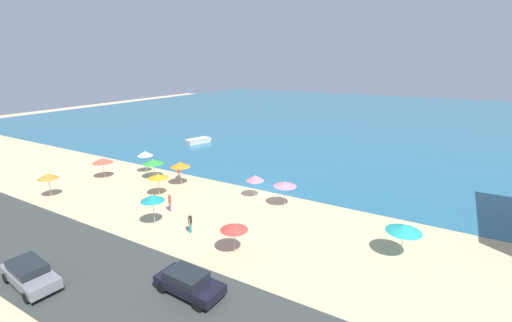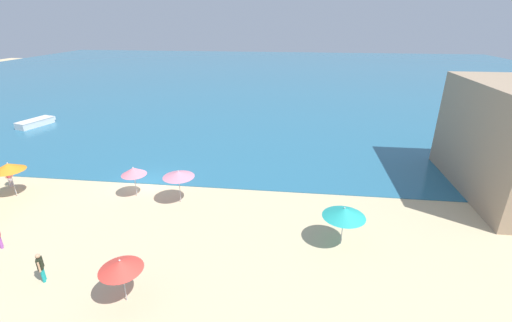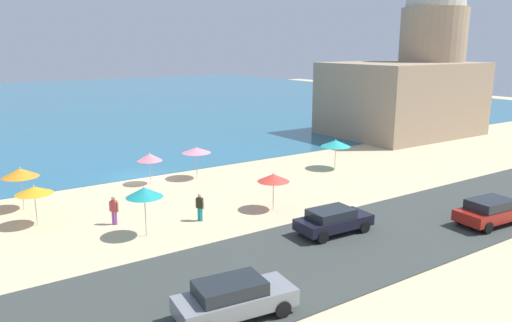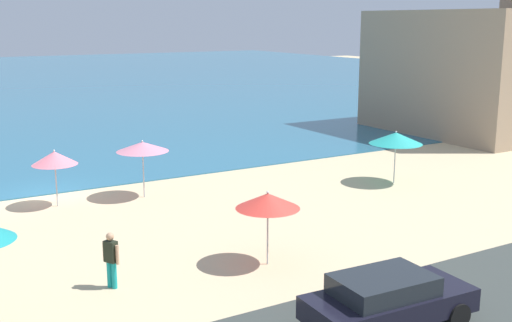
% 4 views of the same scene
% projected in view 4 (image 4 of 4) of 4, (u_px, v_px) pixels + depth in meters
% --- Properties ---
extents(ground_plane, '(160.00, 160.00, 0.00)m').
position_uv_depth(ground_plane, '(44.00, 196.00, 26.90)').
color(ground_plane, '#CFB78D').
extents(beach_umbrella_1, '(1.93, 1.93, 2.29)m').
position_uv_depth(beach_umbrella_1, '(268.00, 201.00, 18.92)').
color(beach_umbrella_1, '#B2B2B7').
rests_on(beach_umbrella_1, ground_plane).
extents(beach_umbrella_2, '(2.15, 2.15, 2.41)m').
position_uv_depth(beach_umbrella_2, '(142.00, 147.00, 26.23)').
color(beach_umbrella_2, '#B2B2B7').
rests_on(beach_umbrella_2, ground_plane).
extents(beach_umbrella_7, '(1.76, 1.76, 2.28)m').
position_uv_depth(beach_umbrella_7, '(55.00, 158.00, 24.96)').
color(beach_umbrella_7, '#B2B2B7').
rests_on(beach_umbrella_7, ground_plane).
extents(beach_umbrella_8, '(2.38, 2.38, 2.39)m').
position_uv_depth(beach_umbrella_8, '(396.00, 138.00, 28.57)').
color(beach_umbrella_8, '#B2B2B7').
rests_on(beach_umbrella_8, ground_plane).
extents(bather_1, '(0.36, 0.52, 1.59)m').
position_uv_depth(bather_1, '(111.00, 257.00, 17.46)').
color(bather_1, teal).
rests_on(bather_1, ground_plane).
extents(parked_car_0, '(4.18, 2.03, 1.34)m').
position_uv_depth(parked_car_0, '(388.00, 299.00, 15.08)').
color(parked_car_0, black).
rests_on(parked_car_0, coastal_road).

